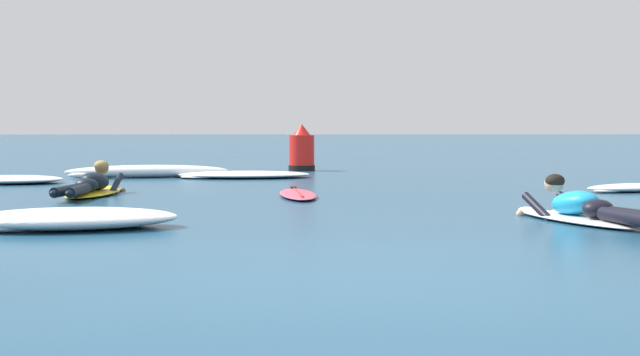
# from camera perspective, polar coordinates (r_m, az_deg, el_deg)

# --- Properties ---
(ground_plane) EXTENTS (120.00, 120.00, 0.00)m
(ground_plane) POSITION_cam_1_polar(r_m,az_deg,el_deg) (16.68, -0.22, -0.21)
(ground_plane) COLOR navy
(surfer_near) EXTENTS (1.21, 2.60, 0.53)m
(surfer_near) POSITION_cam_1_polar(r_m,az_deg,el_deg) (10.24, 15.88, -1.89)
(surfer_near) COLOR white
(surfer_near) RESTS_ON ground
(surfer_far) EXTENTS (0.76, 2.50, 0.55)m
(surfer_far) POSITION_cam_1_polar(r_m,az_deg,el_deg) (13.82, -13.83, -0.50)
(surfer_far) COLOR yellow
(surfer_far) RESTS_ON ground
(drifting_surfboard) EXTENTS (0.65, 2.03, 0.16)m
(drifting_surfboard) POSITION_cam_1_polar(r_m,az_deg,el_deg) (13.33, -1.37, -0.99)
(drifting_surfboard) COLOR #E54C66
(drifting_surfboard) RESTS_ON ground
(whitewater_front) EXTENTS (2.55, 1.29, 0.13)m
(whitewater_front) POSITION_cam_1_polar(r_m,az_deg,el_deg) (17.78, -4.64, 0.21)
(whitewater_front) COLOR white
(whitewater_front) RESTS_ON ground
(whitewater_mid_left) EXTENTS (1.75, 1.06, 0.12)m
(whitewater_mid_left) POSITION_cam_1_polar(r_m,az_deg,el_deg) (15.05, 18.71, -0.57)
(whitewater_mid_left) COLOR white
(whitewater_mid_left) RESTS_ON ground
(whitewater_mid_right) EXTENTS (2.25, 1.32, 0.21)m
(whitewater_mid_right) POSITION_cam_1_polar(r_m,az_deg,el_deg) (9.63, -14.97, -2.45)
(whitewater_mid_right) COLOR white
(whitewater_mid_right) RESTS_ON ground
(whitewater_back) EXTENTS (1.88, 1.25, 0.14)m
(whitewater_back) POSITION_cam_1_polar(r_m,az_deg,el_deg) (17.00, -18.45, -0.10)
(whitewater_back) COLOR white
(whitewater_back) RESTS_ON ground
(whitewater_far_band) EXTENTS (3.14, 1.07, 0.24)m
(whitewater_far_band) POSITION_cam_1_polar(r_m,az_deg,el_deg) (18.10, -10.48, 0.38)
(whitewater_far_band) COLOR white
(whitewater_far_band) RESTS_ON ground
(channel_marker_buoy) EXTENTS (0.58, 0.58, 1.02)m
(channel_marker_buoy) POSITION_cam_1_polar(r_m,az_deg,el_deg) (20.28, -1.13, 1.59)
(channel_marker_buoy) COLOR red
(channel_marker_buoy) RESTS_ON ground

